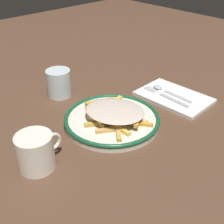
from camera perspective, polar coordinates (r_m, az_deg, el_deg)
ground_plane at (r=0.85m, az=-0.00°, el=-2.16°), size 2.60×2.60×0.00m
plate at (r=0.84m, az=-0.00°, el=-1.46°), size 0.27×0.27×0.02m
fries_heap at (r=0.82m, az=0.36°, el=-0.21°), size 0.20×0.21×0.04m
napkin at (r=0.99m, az=11.79°, el=2.82°), size 0.16×0.23×0.01m
fork at (r=0.97m, az=10.30°, el=2.98°), size 0.02×0.18×0.01m
spoon at (r=1.00m, az=10.26°, el=4.04°), size 0.02×0.15×0.01m
water_glass at (r=0.99m, az=-10.20°, el=5.52°), size 0.08×0.08×0.09m
coffee_mug at (r=0.70m, az=-14.43°, el=-7.40°), size 0.11×0.09×0.09m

